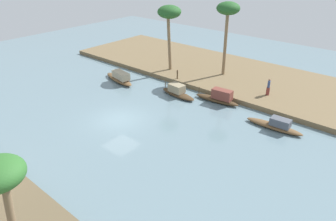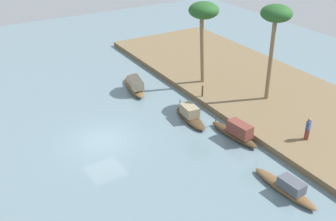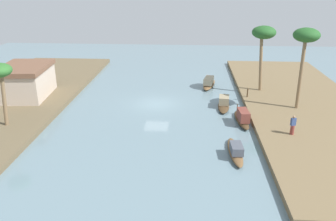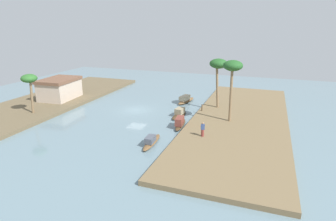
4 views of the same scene
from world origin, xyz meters
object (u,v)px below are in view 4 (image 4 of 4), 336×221
Objects in this scene: palm_tree_left_near at (233,68)px; palm_tree_left_far at (218,65)px; person_on_near_bank at (203,130)px; palm_tree_right_tall at (29,80)px; sampan_foreground at (180,123)px; sampan_midstream at (186,100)px; mooring_post at (202,108)px; riverside_building at (60,88)px; sampan_downstream_large at (151,141)px; sampan_with_red_awning at (179,113)px.

palm_tree_left_far is (5.40, 2.62, -0.52)m from palm_tree_left_near.
person_on_near_bank is 0.30× the size of palm_tree_right_tall.
sampan_foreground is at bearing 118.88° from person_on_near_bank.
palm_tree_left_near reaches higher than sampan_foreground.
palm_tree_left_far is (11.44, 0.61, 5.35)m from person_on_near_bank.
sampan_midstream is at bearing 45.81° from palm_tree_left_near.
mooring_post reaches higher than sampan_midstream.
person_on_near_bank is (-3.06, -3.50, 0.68)m from sampan_foreground.
riverside_building is at bearing 142.92° from person_on_near_bank.
palm_tree_left_far is at bearing -64.05° from palm_tree_right_tall.
palm_tree_left_near is at bearing -98.06° from riverside_building.
mooring_post is 23.37m from palm_tree_right_tall.
person_on_near_bank is at bearing -176.93° from palm_tree_left_far.
palm_tree_left_near is (-2.96, -4.19, 6.13)m from mooring_post.
palm_tree_right_tall is (0.31, 23.49, 3.82)m from person_on_near_bank.
palm_tree_right_tall reaches higher than mooring_post.
person_on_near_bank is at bearing 161.61° from palm_tree_left_near.
sampan_downstream_large is 23.15m from riverside_building.
person_on_near_bank is at bearing -144.92° from sampan_midstream.
mooring_post is at bearing 83.64° from person_on_near_bank.
person_on_near_bank is 12.65m from palm_tree_left_far.
palm_tree_left_near is at bearing -154.07° from palm_tree_left_far.
palm_tree_left_near is 1.11× the size of riverside_building.
riverside_building is (7.76, 25.22, 0.93)m from person_on_near_bank.
person_on_near_bank is 9.27m from mooring_post.
palm_tree_left_far is 1.31× the size of palm_tree_right_tall.
sampan_foreground is at bearing -155.40° from sampan_midstream.
sampan_downstream_large is 16.19m from palm_tree_left_far.
person_on_near_bank is at bearing -111.56° from riverside_building.
palm_tree_right_tall is (-6.56, 18.70, 4.59)m from sampan_with_red_awning.
sampan_foreground is at bearing -155.52° from sampan_with_red_awning.
riverside_building is (4.71, 21.73, 1.61)m from sampan_foreground.
mooring_post is 7.99m from palm_tree_left_near.
sampan_midstream is at bearing 38.24° from mooring_post.
riverside_building is at bearing 59.73° from sampan_downstream_large.
person_on_near_bank reaches higher than sampan_downstream_large.
palm_tree_left_far is (-2.34, -5.34, 6.08)m from sampan_midstream.
sampan_midstream is at bearing -52.47° from palm_tree_right_tall.
sampan_downstream_large is 2.84× the size of person_on_near_bank.
sampan_downstream_large is 1.11× the size of sampan_with_red_awning.
riverside_building reaches higher than sampan_with_red_awning.
sampan_downstream_large is 0.67× the size of riverside_building.
sampan_foreground is at bearing 161.02° from palm_tree_left_far.
sampan_with_red_awning is 0.58× the size of palm_tree_left_far.
sampan_foreground is at bearing -82.19° from palm_tree_right_tall.
sampan_midstream is 20.26m from riverside_building.
sampan_foreground is 10.72m from palm_tree_left_far.
palm_tree_right_tall is at bearing 92.67° from sampan_foreground.
person_on_near_bank is (-13.79, -5.95, 0.73)m from sampan_midstream.
sampan_downstream_large is 16.76m from sampan_midstream.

